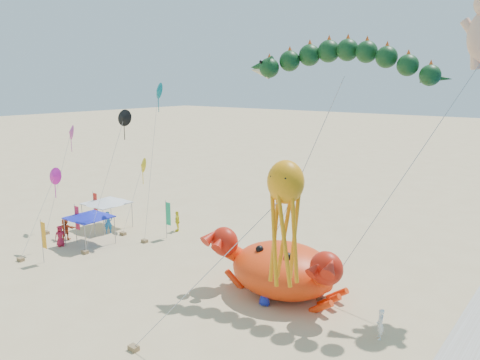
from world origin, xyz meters
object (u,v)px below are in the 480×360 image
crab_inflatable (282,268)px  canopy_blue (89,215)px  octopus_kite (284,214)px  dragon_kite (342,67)px  canopy_white (107,201)px

crab_inflatable → canopy_blue: size_ratio=2.72×
octopus_kite → crab_inflatable: bearing=122.6°
crab_inflatable → dragon_kite: 12.23m
dragon_kite → canopy_white: dragon_kite is taller
crab_inflatable → canopy_white: (-19.30, 1.78, 0.74)m
canopy_blue → canopy_white: 4.37m
canopy_blue → crab_inflatable: bearing=6.0°
dragon_kite → crab_inflatable: bearing=-125.5°
crab_inflatable → canopy_blue: bearing=-174.0°
octopus_kite → canopy_white: octopus_kite is taller
dragon_kite → canopy_blue: 22.21m
octopus_kite → canopy_blue: (-20.60, 4.25, -4.69)m
crab_inflatable → octopus_kite: size_ratio=0.93×
crab_inflatable → dragon_kite: size_ratio=0.60×
canopy_blue → canopy_white: same height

